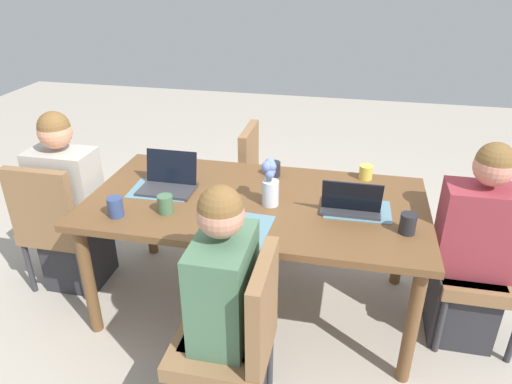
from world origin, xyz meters
TOP-DOWN VIEW (x-y plane):
  - ground_plane at (0.00, 0.00)m, footprint 10.00×10.00m
  - dining_table at (0.00, 0.00)m, footprint 1.93×1.00m
  - chair_head_left_left_near at (-1.27, -0.09)m, footprint 0.44×0.44m
  - person_head_left_left_near at (-1.21, -0.01)m, footprint 0.40×0.36m
  - chair_head_right_left_mid at (1.28, 0.07)m, footprint 0.44×0.44m
  - person_head_right_left_mid at (1.22, -0.01)m, footprint 0.40×0.36m
  - chair_far_left_far at (-0.09, 0.80)m, footprint 0.44×0.44m
  - person_far_left_far at (-0.01, 0.74)m, footprint 0.36×0.40m
  - chair_near_right_near at (0.11, -0.79)m, footprint 0.44×0.44m
  - flower_vase at (-0.09, 0.03)m, footprint 0.10×0.11m
  - placemat_head_left_left_near at (-0.57, -0.00)m, footprint 0.37×0.27m
  - placemat_head_right_left_mid at (0.58, -0.00)m, footprint 0.37×0.28m
  - placemat_far_left_far at (-0.01, 0.34)m, footprint 0.28×0.37m
  - laptop_head_right_left_mid at (0.54, -0.03)m, footprint 0.32×0.22m
  - laptop_head_left_left_near at (-0.53, 0.02)m, footprint 0.32×0.22m
  - coffee_mug_near_left at (-0.04, -0.34)m, footprint 0.08×0.08m
  - coffee_mug_near_right at (0.69, 0.34)m, footprint 0.08×0.08m
  - coffee_mug_centre_left at (0.45, 0.25)m, footprint 0.08×0.08m
  - coffee_mug_centre_right at (-0.61, -0.42)m, footprint 0.08×0.08m
  - coffee_mug_far_left at (-0.82, 0.19)m, footprint 0.08×0.08m
  - book_red_cover at (0.67, -0.35)m, footprint 0.21×0.15m

SIDE VIEW (x-z plane):
  - ground_plane at x=0.00m, z-range 0.00..0.00m
  - chair_head_left_left_near at x=-1.27m, z-range 0.05..0.95m
  - chair_head_right_left_mid at x=1.28m, z-range 0.05..0.95m
  - chair_far_left_far at x=-0.09m, z-range 0.05..0.95m
  - chair_near_right_near at x=0.11m, z-range 0.05..0.95m
  - person_head_left_left_near at x=-1.21m, z-range -0.07..1.12m
  - person_head_right_left_mid at x=1.22m, z-range -0.07..1.12m
  - person_far_left_far at x=-0.01m, z-range -0.07..1.12m
  - dining_table at x=0.00m, z-range 0.30..1.06m
  - placemat_head_left_left_near at x=-0.57m, z-range 0.76..0.76m
  - placemat_head_right_left_mid at x=0.58m, z-range 0.76..0.76m
  - placemat_far_left_far at x=-0.01m, z-range 0.76..0.76m
  - book_red_cover at x=0.67m, z-range 0.76..0.80m
  - laptop_head_left_left_near at x=-0.53m, z-range 0.70..0.90m
  - coffee_mug_centre_right at x=-0.61m, z-range 0.76..0.84m
  - laptop_head_right_left_mid at x=0.54m, z-range 0.69..0.91m
  - coffee_mug_near_left at x=-0.04m, z-range 0.76..0.85m
  - coffee_mug_centre_left at x=0.45m, z-range 0.76..0.86m
  - coffee_mug_far_left at x=-0.82m, z-range 0.76..0.86m
  - coffee_mug_near_right at x=0.69m, z-range 0.76..0.86m
  - flower_vase at x=-0.09m, z-range 0.76..1.02m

